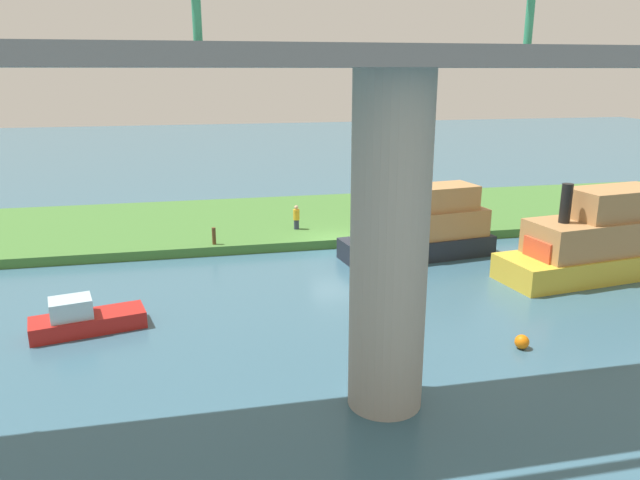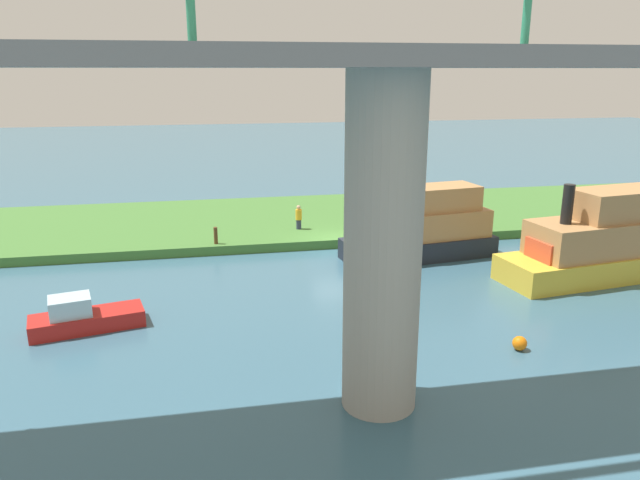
{
  "view_description": "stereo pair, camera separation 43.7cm",
  "coord_description": "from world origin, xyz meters",
  "px_view_note": "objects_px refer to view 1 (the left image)",
  "views": [
    {
      "loc": [
        7.27,
        30.05,
        9.28
      ],
      "look_at": [
        1.9,
        5.0,
        2.0
      ],
      "focal_mm": 33.6,
      "sensor_mm": 36.0,
      "label": 1
    },
    {
      "loc": [
        6.84,
        30.13,
        9.28
      ],
      "look_at": [
        1.9,
        5.0,
        2.0
      ],
      "focal_mm": 33.6,
      "sensor_mm": 36.0,
      "label": 2
    }
  ],
  "objects_px": {
    "skiff_small": "(422,228)",
    "person_on_bank": "(296,217)",
    "marker_buoy": "(522,342)",
    "bridge_pylon": "(389,248)",
    "mooring_post": "(214,236)",
    "riverboat_paddlewheel": "(84,319)",
    "houseboat_blue": "(597,241)"
  },
  "relations": [
    {
      "from": "skiff_small",
      "to": "person_on_bank",
      "type": "bearing_deg",
      "value": -40.61
    },
    {
      "from": "skiff_small",
      "to": "marker_buoy",
      "type": "xyz_separation_m",
      "value": [
        0.56,
        10.85,
        -1.24
      ]
    },
    {
      "from": "person_on_bank",
      "to": "marker_buoy",
      "type": "height_order",
      "value": "person_on_bank"
    },
    {
      "from": "bridge_pylon",
      "to": "person_on_bank",
      "type": "height_order",
      "value": "bridge_pylon"
    },
    {
      "from": "mooring_post",
      "to": "skiff_small",
      "type": "distance_m",
      "value": 10.81
    },
    {
      "from": "mooring_post",
      "to": "riverboat_paddlewheel",
      "type": "relative_size",
      "value": 0.21
    },
    {
      "from": "marker_buoy",
      "to": "skiff_small",
      "type": "bearing_deg",
      "value": -92.93
    },
    {
      "from": "person_on_bank",
      "to": "marker_buoy",
      "type": "relative_size",
      "value": 2.78
    },
    {
      "from": "skiff_small",
      "to": "houseboat_blue",
      "type": "bearing_deg",
      "value": 145.99
    },
    {
      "from": "skiff_small",
      "to": "bridge_pylon",
      "type": "bearing_deg",
      "value": 64.48
    },
    {
      "from": "bridge_pylon",
      "to": "marker_buoy",
      "type": "bearing_deg",
      "value": -157.89
    },
    {
      "from": "bridge_pylon",
      "to": "houseboat_blue",
      "type": "bearing_deg",
      "value": -146.63
    },
    {
      "from": "bridge_pylon",
      "to": "marker_buoy",
      "type": "height_order",
      "value": "bridge_pylon"
    },
    {
      "from": "bridge_pylon",
      "to": "mooring_post",
      "type": "height_order",
      "value": "bridge_pylon"
    },
    {
      "from": "mooring_post",
      "to": "houseboat_blue",
      "type": "relative_size",
      "value": 0.1
    },
    {
      "from": "bridge_pylon",
      "to": "riverboat_paddlewheel",
      "type": "height_order",
      "value": "bridge_pylon"
    },
    {
      "from": "riverboat_paddlewheel",
      "to": "houseboat_blue",
      "type": "height_order",
      "value": "houseboat_blue"
    },
    {
      "from": "mooring_post",
      "to": "bridge_pylon",
      "type": "bearing_deg",
      "value": 104.68
    },
    {
      "from": "person_on_bank",
      "to": "skiff_small",
      "type": "height_order",
      "value": "skiff_small"
    },
    {
      "from": "riverboat_paddlewheel",
      "to": "mooring_post",
      "type": "bearing_deg",
      "value": -119.96
    },
    {
      "from": "person_on_bank",
      "to": "houseboat_blue",
      "type": "distance_m",
      "value": 15.66
    },
    {
      "from": "riverboat_paddlewheel",
      "to": "bridge_pylon",
      "type": "bearing_deg",
      "value": 142.84
    },
    {
      "from": "houseboat_blue",
      "to": "skiff_small",
      "type": "bearing_deg",
      "value": -34.01
    },
    {
      "from": "riverboat_paddlewheel",
      "to": "marker_buoy",
      "type": "xyz_separation_m",
      "value": [
        -15.01,
        4.7,
        -0.23
      ]
    },
    {
      "from": "riverboat_paddlewheel",
      "to": "marker_buoy",
      "type": "distance_m",
      "value": 15.73
    },
    {
      "from": "person_on_bank",
      "to": "riverboat_paddlewheel",
      "type": "bearing_deg",
      "value": 48.2
    },
    {
      "from": "person_on_bank",
      "to": "skiff_small",
      "type": "bearing_deg",
      "value": 139.39
    },
    {
      "from": "houseboat_blue",
      "to": "marker_buoy",
      "type": "height_order",
      "value": "houseboat_blue"
    },
    {
      "from": "mooring_post",
      "to": "houseboat_blue",
      "type": "height_order",
      "value": "houseboat_blue"
    },
    {
      "from": "person_on_bank",
      "to": "houseboat_blue",
      "type": "xyz_separation_m",
      "value": [
        -12.47,
        9.46,
        0.46
      ]
    },
    {
      "from": "person_on_bank",
      "to": "houseboat_blue",
      "type": "relative_size",
      "value": 0.15
    },
    {
      "from": "bridge_pylon",
      "to": "marker_buoy",
      "type": "distance_m",
      "value": 7.61
    }
  ]
}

